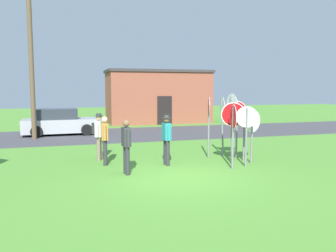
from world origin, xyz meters
name	(u,v)px	position (x,y,z in m)	size (l,w,h in m)	color
ground_plane	(177,179)	(0.00, 0.00, 0.00)	(80.00, 80.00, 0.00)	#518E33
street_asphalt	(122,134)	(0.00, 10.21, 0.00)	(60.00, 6.40, 0.01)	#424247
building_background	(158,96)	(3.85, 16.64, 2.03)	(7.96, 3.99, 4.05)	brown
utility_pole	(31,53)	(-4.72, 9.71, 4.47)	(1.80, 0.24, 8.57)	brown
parked_car_on_street	(61,123)	(-3.41, 11.20, 0.69)	(4.35, 2.12, 1.51)	#A5A8AD
stop_sign_center_cluster	(247,126)	(2.72, 0.81, 1.39)	(0.64, 0.34, 2.05)	slate
stop_sign_tallest	(233,122)	(2.47, 1.28, 1.49)	(0.75, 0.40, 2.17)	slate
stop_sign_nearest	(209,117)	(2.10, 2.54, 1.58)	(0.24, 0.67, 2.33)	slate
stop_sign_leaning_right	(233,125)	(2.13, 0.63, 1.46)	(0.20, 0.80, 2.12)	slate
stop_sign_rear_left	(222,116)	(2.79, 2.81, 1.58)	(0.22, 0.76, 2.31)	slate
stop_sign_rear_right	(252,127)	(3.19, 1.25, 1.29)	(0.77, 0.25, 1.90)	slate
stop_sign_leaning_left	(232,115)	(2.69, 1.81, 1.68)	(0.16, 0.76, 2.46)	slate
stop_sign_low_front	(244,126)	(3.14, 1.72, 1.28)	(0.24, 0.72, 1.89)	slate
stop_sign_far_back	(237,119)	(3.10, 2.20, 1.49)	(0.79, 0.07, 2.18)	slate
person_holding_notes	(99,133)	(-1.95, 3.30, 1.01)	(0.44, 0.53, 1.74)	#7A6B56
person_in_teal	(105,138)	(-1.82, 2.44, 0.95)	(0.26, 0.57, 1.69)	#2D2D33
person_in_dark_shirt	(167,137)	(0.22, 1.81, 0.98)	(0.31, 0.57, 1.74)	#2D2D33
person_in_blue	(126,144)	(-1.33, 0.93, 0.95)	(0.26, 0.57, 1.69)	#2D2D33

